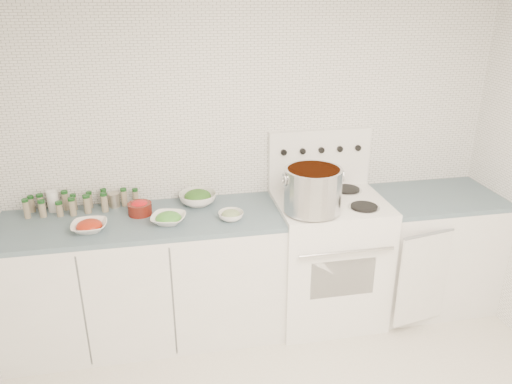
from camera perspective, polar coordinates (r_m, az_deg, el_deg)
name	(u,v)px	position (r m, az deg, el deg)	size (l,w,h in m)	color
room_walls	(322,181)	(2.10, 7.50, 1.25)	(3.54, 3.04, 2.52)	white
counter_left	(146,278)	(3.57, -12.49, -9.58)	(1.85, 0.62, 0.90)	white
stove	(327,255)	(3.71, 8.11, -7.09)	(0.76, 0.70, 1.36)	white
counter_right	(429,250)	(4.06, 19.20, -6.25)	(0.89, 0.70, 0.90)	white
stock_pot	(313,188)	(3.26, 6.52, 0.44)	(0.40, 0.38, 0.29)	silver
bowl_tomato	(89,226)	(3.28, -18.52, -3.71)	(0.23, 0.23, 0.07)	white
bowl_snowpea	(168,218)	(3.26, -9.98, -2.98)	(0.27, 0.27, 0.07)	white
bowl_broccoli	(198,198)	(3.51, -6.67, -0.64)	(0.32, 0.32, 0.10)	white
bowl_zucchini	(231,215)	(3.26, -2.88, -2.65)	(0.22, 0.22, 0.07)	white
bowl_pepper	(140,208)	(3.41, -13.14, -1.75)	(0.16, 0.16, 0.10)	#57160F
salt_canister	(53,201)	(3.63, -22.19, -0.97)	(0.07, 0.07, 0.14)	white
tin_can	(114,200)	(3.57, -15.90, -0.88)	(0.08, 0.08, 0.10)	#A59C8B
spice_cluster	(76,203)	(3.57, -19.89, -1.16)	(0.74, 0.16, 0.14)	gray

